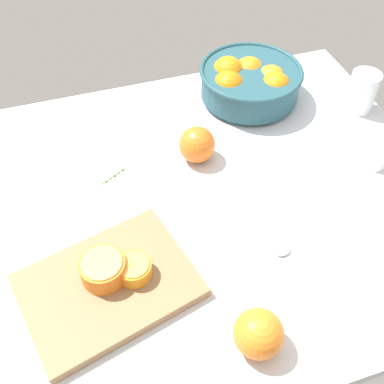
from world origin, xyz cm
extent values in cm
cube|color=silver|center=(0.00, 0.00, -1.50)|extent=(121.31, 91.52, 3.00)
cylinder|color=#234C56|center=(28.54, 30.19, 0.60)|extent=(23.92, 23.92, 1.20)
cylinder|color=#234C56|center=(28.54, 30.19, 4.95)|extent=(26.00, 26.00, 7.51)
torus|color=#234C56|center=(28.54, 30.19, 8.71)|extent=(27.20, 27.20, 1.20)
sphere|color=orange|center=(33.64, 28.56, 5.56)|extent=(8.43, 8.43, 8.43)
sphere|color=orange|center=(29.56, 33.56, 5.89)|extent=(8.36, 8.36, 8.36)
sphere|color=orange|center=(23.49, 33.92, 6.97)|extent=(8.35, 8.35, 8.35)
sphere|color=orange|center=(21.57, 28.40, 6.16)|extent=(8.77, 8.77, 8.77)
sphere|color=orange|center=(33.08, 24.61, 6.25)|extent=(8.21, 8.21, 8.21)
cylinder|color=white|center=(47.10, -2.30, 4.48)|extent=(6.10, 6.10, 8.96)
cylinder|color=yellow|center=(47.10, -2.30, 3.18)|extent=(5.37, 5.37, 6.37)
cylinder|color=white|center=(54.51, 17.23, 5.33)|extent=(7.45, 7.45, 10.67)
cylinder|color=#FC9D35|center=(54.51, 17.23, 3.68)|extent=(6.56, 6.56, 7.35)
cube|color=olive|center=(-19.22, -16.45, 1.15)|extent=(35.78, 29.72, 2.29)
cylinder|color=orange|center=(-13.96, -16.11, 3.84)|extent=(6.77, 6.77, 3.10)
cylinder|color=#FCB74E|center=(-13.96, -16.11, 5.55)|extent=(5.96, 5.96, 0.30)
cylinder|color=orange|center=(-19.38, -14.85, 4.50)|extent=(8.61, 8.61, 4.42)
cylinder|color=#FDC45C|center=(-19.38, -14.85, 6.86)|extent=(7.58, 7.58, 0.30)
cylinder|color=orange|center=(-20.14, -14.93, 3.89)|extent=(6.96, 6.96, 3.20)
cylinder|color=#FAC561|center=(-20.14, -14.93, 5.65)|extent=(6.12, 6.12, 0.30)
sphere|color=orange|center=(7.68, 12.18, 4.31)|extent=(8.61, 8.61, 8.61)
sphere|color=orange|center=(2.95, -34.99, 4.33)|extent=(8.65, 8.65, 8.65)
ellipsoid|color=silver|center=(15.57, -19.02, 0.50)|extent=(3.37, 2.49, 1.00)
cylinder|color=silver|center=(24.62, -18.29, 0.35)|extent=(14.98, 1.91, 0.70)
cylinder|color=#4D762F|center=(-12.38, 12.32, 0.15)|extent=(6.75, 3.92, 0.30)
sphere|color=#4D762F|center=(-14.59, 11.10, 0.30)|extent=(0.79, 0.79, 0.79)
sphere|color=#4D762F|center=(-13.48, 11.71, 0.30)|extent=(0.62, 0.62, 0.62)
sphere|color=#4D762F|center=(-12.38, 12.32, 0.30)|extent=(0.89, 0.89, 0.89)
sphere|color=#4D762F|center=(-11.28, 12.93, 0.30)|extent=(0.70, 0.70, 0.70)
sphere|color=#4D762F|center=(-10.18, 13.54, 0.30)|extent=(0.82, 0.82, 0.82)
camera|label=1|loc=(-17.71, -63.08, 77.36)|focal=43.04mm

